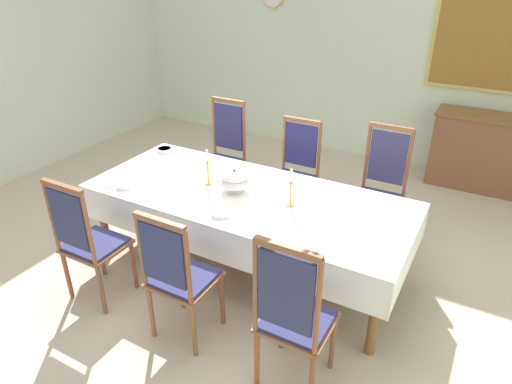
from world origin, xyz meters
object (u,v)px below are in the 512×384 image
object	(u,v)px
bowl_near_left	(124,185)
chair_north_c	(381,187)
chair_south_b	(179,275)
candlestick_east	(291,191)
chair_north_b	(295,171)
soup_tureen	(234,180)
bowl_near_right	(221,213)
spoon_primary	(119,183)
dining_table	(248,202)
chair_south_c	(293,315)
sideboard	(495,154)
spoon_secondary	(211,209)
chair_south_a	(88,240)
candlestick_west	(208,171)
bowl_far_left	(165,149)
framed_painting	(493,37)
chair_north_a	(224,153)

from	to	relation	value
bowl_near_left	chair_north_c	bearing A→B (deg)	36.44
chair_south_b	candlestick_east	xyz separation A→B (m)	(0.39, 0.97, 0.31)
chair_north_b	bowl_near_left	distance (m)	1.72
soup_tureen	bowl_near_left	bearing A→B (deg)	-154.81
bowl_near_right	spoon_primary	bearing A→B (deg)	179.09
dining_table	chair_north_c	size ratio (longest dim) A/B	2.35
chair_north_b	chair_south_c	bearing A→B (deg)	114.22
dining_table	candlestick_east	distance (m)	0.44
sideboard	soup_tureen	bearing A→B (deg)	55.55
soup_tureen	spoon_secondary	world-z (taller)	soup_tureen
chair_south_b	bowl_near_right	size ratio (longest dim) A/B	6.88
chair_south_a	chair_south_b	distance (m)	0.88
chair_south_b	bowl_near_left	bearing A→B (deg)	150.65
spoon_primary	soup_tureen	bearing A→B (deg)	37.31
soup_tureen	candlestick_west	size ratio (longest dim) A/B	0.77
candlestick_east	bowl_near_right	distance (m)	0.58
dining_table	bowl_far_left	distance (m)	1.28
bowl_far_left	chair_south_b	bearing A→B (deg)	-48.45
chair_north_b	soup_tureen	world-z (taller)	chair_north_b
chair_south_b	chair_south_c	bearing A→B (deg)	-0.37
dining_table	bowl_far_left	size ratio (longest dim) A/B	17.39
candlestick_west	framed_painting	size ratio (longest dim) A/B	0.25
chair_north_a	chair_south_b	distance (m)	2.14
dining_table	spoon_primary	size ratio (longest dim) A/B	15.74
soup_tureen	sideboard	world-z (taller)	soup_tureen
chair_south_a	bowl_near_left	bearing A→B (deg)	102.40
chair_south_a	chair_south_b	size ratio (longest dim) A/B	1.03
chair_south_a	chair_south_b	xyz separation A→B (m)	(0.88, 0.00, -0.01)
chair_south_c	spoon_primary	xyz separation A→B (m)	(-1.97, 0.59, 0.16)
spoon_primary	spoon_secondary	world-z (taller)	same
chair_north_a	candlestick_west	world-z (taller)	chair_north_a
dining_table	chair_north_c	world-z (taller)	chair_north_c
candlestick_west	bowl_far_left	bearing A→B (deg)	153.80
bowl_near_right	candlestick_west	bearing A→B (deg)	134.03
spoon_primary	framed_painting	bearing A→B (deg)	68.86
soup_tureen	bowl_near_left	world-z (taller)	soup_tureen
chair_south_b	candlestick_west	world-z (taller)	chair_south_b
chair_north_c	bowl_near_right	size ratio (longest dim) A/B	7.46
chair_south_c	candlestick_west	size ratio (longest dim) A/B	3.62
chair_north_a	spoon_primary	size ratio (longest dim) A/B	6.70
chair_south_c	candlestick_east	world-z (taller)	chair_south_c
candlestick_west	bowl_near_left	xyz separation A→B (m)	(-0.60, -0.41, -0.11)
chair_south_b	spoon_secondary	xyz separation A→B (m)	(-0.13, 0.60, 0.19)
candlestick_west	bowl_far_left	xyz separation A→B (m)	(-0.82, 0.40, -0.11)
chair_south_c	soup_tureen	distance (m)	1.43
candlestick_east	spoon_secondary	distance (m)	0.65
chair_south_a	chair_north_a	world-z (taller)	chair_north_a
spoon_secondary	sideboard	size ratio (longest dim) A/B	0.12
chair_north_c	dining_table	bearing A→B (deg)	47.94
chair_north_b	sideboard	distance (m)	2.51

